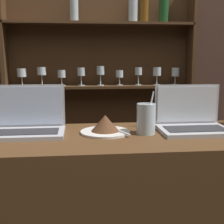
# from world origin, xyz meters

# --- Properties ---
(back_wall) EXTENTS (7.00, 0.06, 2.70)m
(back_wall) POSITION_xyz_m (0.00, 1.54, 1.35)
(back_wall) COLOR #4C3328
(back_wall) RESTS_ON ground_plane
(back_shelf) EXTENTS (1.49, 0.18, 1.95)m
(back_shelf) POSITION_xyz_m (-0.01, 1.46, 1.03)
(back_shelf) COLOR #472D19
(back_shelf) RESTS_ON ground_plane
(laptop_near) EXTENTS (0.34, 0.21, 0.21)m
(laptop_near) POSITION_xyz_m (-0.43, 0.34, 1.01)
(laptop_near) COLOR #ADADB2
(laptop_near) RESTS_ON bar_counter
(laptop_far) EXTENTS (0.32, 0.23, 0.21)m
(laptop_far) POSITION_xyz_m (0.33, 0.32, 1.01)
(laptop_far) COLOR #ADADB2
(laptop_far) RESTS_ON bar_counter
(cake_plate) EXTENTS (0.22, 0.22, 0.08)m
(cake_plate) POSITION_xyz_m (-0.08, 0.31, 1.00)
(cake_plate) COLOR silver
(cake_plate) RESTS_ON bar_counter
(water_glass) EXTENTS (0.08, 0.08, 0.19)m
(water_glass) POSITION_xyz_m (0.10, 0.28, 1.03)
(water_glass) COLOR silver
(water_glass) RESTS_ON bar_counter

